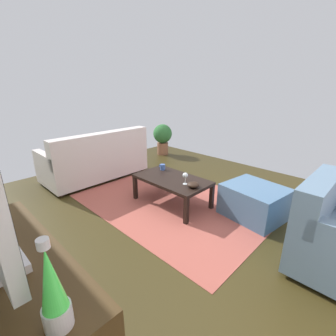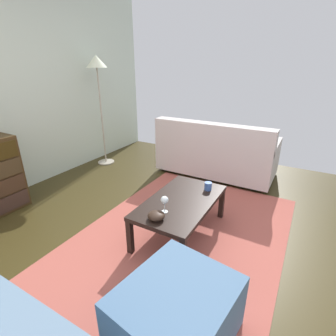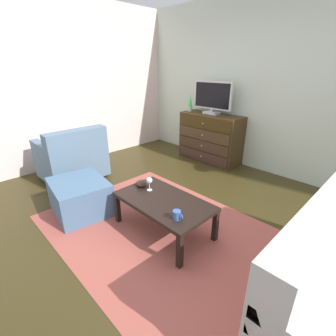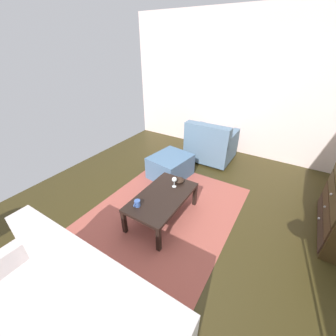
% 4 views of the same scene
% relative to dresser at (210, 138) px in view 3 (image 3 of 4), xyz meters
% --- Properties ---
extents(ground_plane, '(5.50, 4.99, 0.05)m').
position_rel_dresser_xyz_m(ground_plane, '(0.75, -1.95, -0.46)').
color(ground_plane, '#362D14').
extents(wall_accent_rear, '(5.50, 0.12, 2.74)m').
position_rel_dresser_xyz_m(wall_accent_rear, '(0.75, 0.31, 0.93)').
color(wall_accent_rear, beige).
rests_on(wall_accent_rear, ground_plane).
extents(wall_plain_left, '(0.12, 4.99, 2.74)m').
position_rel_dresser_xyz_m(wall_plain_left, '(-1.76, -1.95, 0.93)').
color(wall_plain_left, beige).
rests_on(wall_plain_left, ground_plane).
extents(area_rug, '(2.60, 1.90, 0.01)m').
position_rel_dresser_xyz_m(area_rug, '(0.95, -2.15, -0.43)').
color(area_rug, '#A34F44').
rests_on(area_rug, ground_plane).
extents(dresser, '(1.16, 0.49, 0.88)m').
position_rel_dresser_xyz_m(dresser, '(0.00, 0.00, 0.00)').
color(dresser, '#3D2B14').
rests_on(dresser, ground_plane).
extents(tv, '(0.77, 0.18, 0.56)m').
position_rel_dresser_xyz_m(tv, '(-0.03, 0.02, 0.73)').
color(tv, silver).
rests_on(tv, dresser).
extents(lava_lamp, '(0.09, 0.09, 0.33)m').
position_rel_dresser_xyz_m(lava_lamp, '(-0.48, -0.04, 0.58)').
color(lava_lamp, '#B7B7BC').
rests_on(lava_lamp, dresser).
extents(coffee_table, '(1.03, 0.59, 0.39)m').
position_rel_dresser_xyz_m(coffee_table, '(0.96, -2.11, -0.10)').
color(coffee_table, black).
rests_on(coffee_table, ground_plane).
extents(wine_glass, '(0.07, 0.07, 0.16)m').
position_rel_dresser_xyz_m(wine_glass, '(0.70, -2.08, 0.06)').
color(wine_glass, silver).
rests_on(wine_glass, coffee_table).
extents(mug, '(0.11, 0.08, 0.08)m').
position_rel_dresser_xyz_m(mug, '(1.30, -2.26, -0.01)').
color(mug, '#3B5BA2').
rests_on(mug, coffee_table).
extents(bowl_decorative, '(0.15, 0.15, 0.07)m').
position_rel_dresser_xyz_m(bowl_decorative, '(0.57, -2.07, -0.02)').
color(bowl_decorative, black).
rests_on(bowl_decorative, coffee_table).
extents(armchair, '(0.80, 0.89, 0.84)m').
position_rel_dresser_xyz_m(armchair, '(-0.99, -2.21, -0.09)').
color(armchair, '#332319').
rests_on(armchair, ground_plane).
extents(ottoman, '(0.78, 0.69, 0.41)m').
position_rel_dresser_xyz_m(ottoman, '(-0.02, -2.58, -0.23)').
color(ottoman, '#49698B').
rests_on(ottoman, ground_plane).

